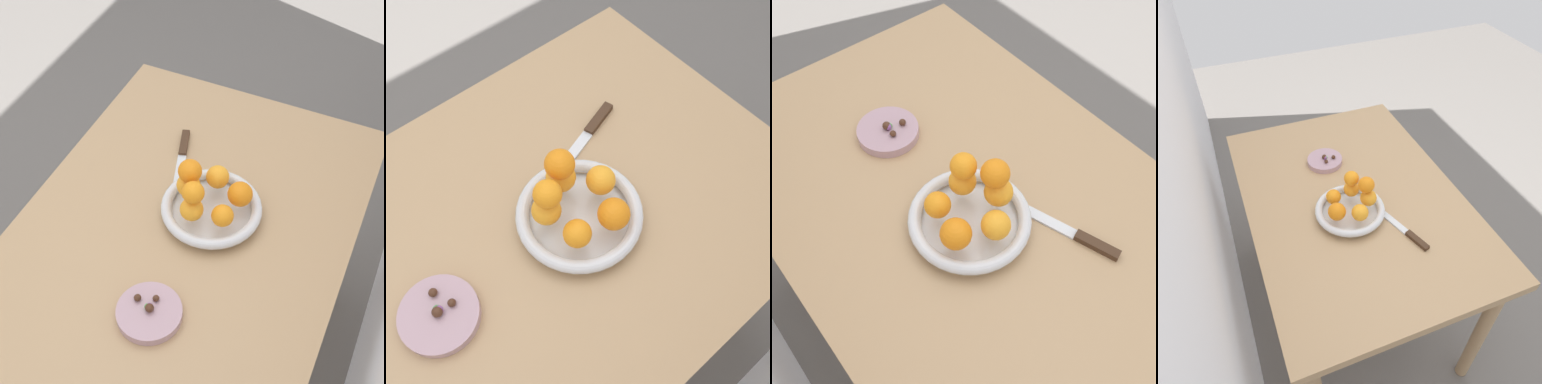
% 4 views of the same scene
% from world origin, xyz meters
% --- Properties ---
extents(ground_plane, '(6.00, 6.00, 0.00)m').
position_xyz_m(ground_plane, '(0.00, 0.00, 0.00)').
color(ground_plane, slate).
extents(dining_table, '(1.10, 0.76, 0.74)m').
position_xyz_m(dining_table, '(0.00, 0.00, 0.65)').
color(dining_table, tan).
rests_on(dining_table, ground_plane).
extents(fruit_bowl, '(0.24, 0.24, 0.04)m').
position_xyz_m(fruit_bowl, '(-0.09, 0.04, 0.76)').
color(fruit_bowl, silver).
rests_on(fruit_bowl, dining_table).
extents(candy_dish, '(0.14, 0.14, 0.02)m').
position_xyz_m(candy_dish, '(0.22, 0.03, 0.75)').
color(candy_dish, '#B28C99').
rests_on(candy_dish, dining_table).
extents(orange_0, '(0.06, 0.06, 0.06)m').
position_xyz_m(orange_0, '(-0.03, 0.02, 0.81)').
color(orange_0, orange).
rests_on(orange_0, fruit_bowl).
extents(orange_1, '(0.05, 0.05, 0.05)m').
position_xyz_m(orange_1, '(-0.04, 0.09, 0.81)').
color(orange_1, orange).
rests_on(orange_1, fruit_bowl).
extents(orange_2, '(0.06, 0.06, 0.06)m').
position_xyz_m(orange_2, '(-0.12, 0.10, 0.81)').
color(orange_2, orange).
rests_on(orange_2, fruit_bowl).
extents(orange_3, '(0.06, 0.06, 0.06)m').
position_xyz_m(orange_3, '(-0.15, 0.03, 0.81)').
color(orange_3, orange).
rests_on(orange_3, fruit_bowl).
extents(orange_4, '(0.06, 0.06, 0.06)m').
position_xyz_m(orange_4, '(-0.10, -0.02, 0.81)').
color(orange_4, orange).
rests_on(orange_4, fruit_bowl).
extents(orange_5, '(0.05, 0.05, 0.05)m').
position_xyz_m(orange_5, '(-0.04, 0.02, 0.86)').
color(orange_5, orange).
rests_on(orange_5, orange_0).
extents(orange_6, '(0.06, 0.06, 0.06)m').
position_xyz_m(orange_6, '(-0.09, -0.01, 0.87)').
color(orange_6, orange).
rests_on(orange_6, orange_4).
extents(candy_ball_0, '(0.02, 0.02, 0.02)m').
position_xyz_m(candy_ball_0, '(0.21, 0.00, 0.77)').
color(candy_ball_0, '#472819').
rests_on(candy_ball_0, candy_dish).
extents(candy_ball_1, '(0.02, 0.02, 0.02)m').
position_xyz_m(candy_ball_1, '(0.22, 0.03, 0.77)').
color(candy_ball_1, '#4C9947').
rests_on(candy_ball_1, candy_dish).
extents(candy_ball_2, '(0.02, 0.02, 0.02)m').
position_xyz_m(candy_ball_2, '(0.21, 0.03, 0.77)').
color(candy_ball_2, '#8C4C99').
rests_on(candy_ball_2, candy_dish).
extents(candy_ball_3, '(0.02, 0.02, 0.02)m').
position_xyz_m(candy_ball_3, '(0.22, 0.03, 0.77)').
color(candy_ball_3, '#472819').
rests_on(candy_ball_3, candy_dish).
extents(candy_ball_4, '(0.01, 0.01, 0.01)m').
position_xyz_m(candy_ball_4, '(0.19, 0.04, 0.77)').
color(candy_ball_4, '#472819').
rests_on(candy_ball_4, candy_dish).
extents(knife, '(0.25, 0.10, 0.01)m').
position_xyz_m(knife, '(-0.22, -0.10, 0.75)').
color(knife, '#3F2819').
rests_on(knife, dining_table).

